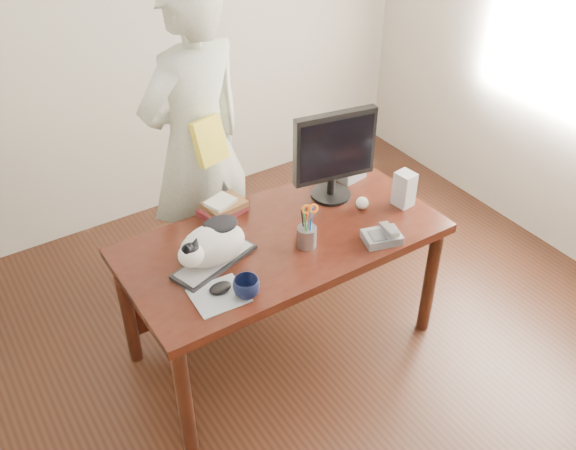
# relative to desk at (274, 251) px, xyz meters

# --- Properties ---
(room) EXTENTS (4.50, 4.50, 4.50)m
(room) POSITION_rel_desk_xyz_m (0.00, -0.68, 0.75)
(room) COLOR black
(room) RESTS_ON ground
(desk) EXTENTS (1.60, 0.80, 0.75)m
(desk) POSITION_rel_desk_xyz_m (0.00, 0.00, 0.00)
(desk) COLOR black
(desk) RESTS_ON ground
(keyboard) EXTENTS (0.45, 0.28, 0.03)m
(keyboard) POSITION_rel_desk_xyz_m (-0.38, -0.08, 0.16)
(keyboard) COLOR black
(keyboard) RESTS_ON desk
(cat) EXTENTS (0.40, 0.29, 0.24)m
(cat) POSITION_rel_desk_xyz_m (-0.40, -0.09, 0.27)
(cat) COLOR silver
(cat) RESTS_ON keyboard
(monitor) EXTENTS (0.45, 0.25, 0.50)m
(monitor) POSITION_rel_desk_xyz_m (0.41, 0.07, 0.43)
(monitor) COLOR black
(monitor) RESTS_ON desk
(pen_cup) EXTENTS (0.12, 0.12, 0.24)m
(pen_cup) POSITION_rel_desk_xyz_m (0.06, -0.20, 0.21)
(pen_cup) COLOR gray
(pen_cup) RESTS_ON desk
(mousepad) EXTENTS (0.24, 0.22, 0.01)m
(mousepad) POSITION_rel_desk_xyz_m (-0.47, -0.29, 0.15)
(mousepad) COLOR #9EA3AA
(mousepad) RESTS_ON desk
(mouse) EXTENTS (0.11, 0.07, 0.04)m
(mouse) POSITION_rel_desk_xyz_m (-0.45, -0.27, 0.17)
(mouse) COLOR black
(mouse) RESTS_ON mousepad
(coffee_mug) EXTENTS (0.17, 0.17, 0.09)m
(coffee_mug) POSITION_rel_desk_xyz_m (-0.37, -0.36, 0.19)
(coffee_mug) COLOR black
(coffee_mug) RESTS_ON desk
(phone) EXTENTS (0.21, 0.18, 0.08)m
(phone) POSITION_rel_desk_xyz_m (0.39, -0.38, 0.18)
(phone) COLOR slate
(phone) RESTS_ON desk
(speaker) EXTENTS (0.10, 0.11, 0.19)m
(speaker) POSITION_rel_desk_xyz_m (0.69, -0.19, 0.24)
(speaker) COLOR #A8A8AB
(speaker) RESTS_ON desk
(baseball) EXTENTS (0.07, 0.07, 0.07)m
(baseball) POSITION_rel_desk_xyz_m (0.48, -0.10, 0.18)
(baseball) COLOR white
(baseball) RESTS_ON desk
(book_stack) EXTENTS (0.26, 0.21, 0.08)m
(book_stack) POSITION_rel_desk_xyz_m (-0.15, 0.26, 0.18)
(book_stack) COLOR #4E141A
(book_stack) RESTS_ON desk
(calculator) EXTENTS (0.19, 0.23, 0.06)m
(calculator) POSITION_rel_desk_xyz_m (0.61, 0.22, 0.18)
(calculator) COLOR slate
(calculator) RESTS_ON desk
(person) EXTENTS (0.77, 0.60, 1.89)m
(person) POSITION_rel_desk_xyz_m (-0.09, 0.66, 0.34)
(person) COLOR white
(person) RESTS_ON ground
(held_book) EXTENTS (0.20, 0.14, 0.25)m
(held_book) POSITION_rel_desk_xyz_m (-0.09, 0.49, 0.45)
(held_book) COLOR yellow
(held_book) RESTS_ON person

